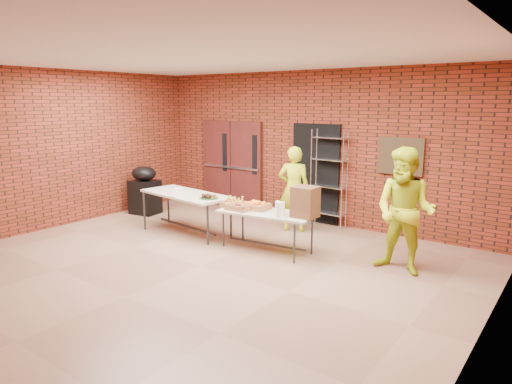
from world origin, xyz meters
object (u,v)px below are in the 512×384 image
(coffee_dispenser, at_px, (305,202))
(covered_grill, at_px, (145,190))
(table_left, at_px, (186,197))
(table_right, at_px, (267,215))
(volunteer_man, at_px, (405,211))
(wire_rack, at_px, (329,179))
(volunteer_woman, at_px, (294,189))

(coffee_dispenser, xyz_separation_m, covered_grill, (-4.51, 0.42, -0.39))
(table_left, height_order, table_right, table_left)
(table_right, height_order, volunteer_man, volunteer_man)
(wire_rack, bearing_deg, table_left, -128.00)
(table_right, distance_m, coffee_dispenser, 0.78)
(table_left, bearing_deg, volunteer_woman, 48.48)
(coffee_dispenser, height_order, covered_grill, coffee_dispenser)
(coffee_dispenser, bearing_deg, covered_grill, 174.64)
(table_left, relative_size, volunteer_woman, 1.19)
(table_left, distance_m, table_right, 1.88)
(volunteer_woman, bearing_deg, table_right, 77.68)
(volunteer_man, bearing_deg, volunteer_woman, 163.71)
(covered_grill, bearing_deg, volunteer_woman, 4.24)
(table_left, xyz_separation_m, covered_grill, (-1.92, 0.58, -0.18))
(volunteer_woman, bearing_deg, table_left, 16.85)
(wire_rack, height_order, volunteer_woman, wire_rack)
(coffee_dispenser, xyz_separation_m, volunteer_woman, (-0.98, 1.23, -0.09))
(table_left, relative_size, coffee_dispenser, 4.01)
(coffee_dispenser, bearing_deg, wire_rack, 107.16)
(wire_rack, relative_size, volunteer_man, 1.05)
(coffee_dispenser, distance_m, volunteer_woman, 1.58)
(covered_grill, bearing_deg, wire_rack, 13.02)
(table_right, xyz_separation_m, volunteer_woman, (-0.27, 1.32, 0.22))
(wire_rack, xyz_separation_m, volunteer_woman, (-0.37, -0.74, -0.15))
(wire_rack, bearing_deg, table_right, -87.93)
(table_left, bearing_deg, volunteer_man, 13.79)
(table_left, height_order, volunteer_man, volunteer_man)
(wire_rack, relative_size, volunteer_woman, 1.18)
(wire_rack, relative_size, table_right, 1.14)
(wire_rack, xyz_separation_m, volunteer_man, (2.15, -1.68, -0.05))
(coffee_dispenser, height_order, volunteer_woman, volunteer_woman)
(wire_rack, bearing_deg, covered_grill, -153.45)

